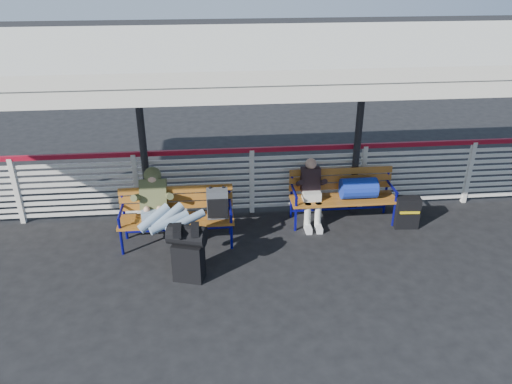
{
  "coord_description": "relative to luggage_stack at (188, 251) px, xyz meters",
  "views": [
    {
      "loc": [
        -0.71,
        -6.05,
        4.29
      ],
      "look_at": [
        -0.02,
        1.0,
        0.84
      ],
      "focal_mm": 35.0,
      "sensor_mm": 36.0,
      "label": 1
    }
  ],
  "objects": [
    {
      "name": "bench_left",
      "position": [
        0.01,
        1.03,
        0.12
      ],
      "size": [
        1.8,
        0.56,
        0.94
      ],
      "color": "#A76820",
      "rests_on": "ground"
    },
    {
      "name": "traveler_man",
      "position": [
        -0.35,
        0.69,
        0.25
      ],
      "size": [
        0.94,
        1.63,
        0.77
      ],
      "color": "#8BA4BC",
      "rests_on": "ground"
    },
    {
      "name": "luggage_stack",
      "position": [
        0.0,
        0.0,
        0.0
      ],
      "size": [
        0.59,
        0.44,
        0.88
      ],
      "rotation": [
        0.0,
        0.0,
        -0.3
      ],
      "color": "black",
      "rests_on": "ground"
    },
    {
      "name": "canopy",
      "position": [
        1.08,
        0.92,
        2.56
      ],
      "size": [
        12.6,
        3.6,
        3.16
      ],
      "color": "silver",
      "rests_on": "ground"
    },
    {
      "name": "ground",
      "position": [
        1.08,
        0.05,
        -0.48
      ],
      "size": [
        60.0,
        60.0,
        0.0
      ],
      "primitive_type": "plane",
      "color": "black",
      "rests_on": "ground"
    },
    {
      "name": "suitcase_side",
      "position": [
        3.65,
        1.16,
        -0.2
      ],
      "size": [
        0.41,
        0.27,
        0.55
      ],
      "rotation": [
        0.0,
        0.0,
        -0.07
      ],
      "color": "black",
      "rests_on": "ground"
    },
    {
      "name": "bench_right",
      "position": [
        2.73,
        1.46,
        0.12
      ],
      "size": [
        1.8,
        0.56,
        0.92
      ],
      "color": "#A76820",
      "rests_on": "ground"
    },
    {
      "name": "fence",
      "position": [
        1.08,
        1.95,
        0.18
      ],
      "size": [
        12.08,
        0.08,
        1.24
      ],
      "color": "silver",
      "rests_on": "ground"
    },
    {
      "name": "companion_person",
      "position": [
        2.05,
        1.45,
        0.12
      ],
      "size": [
        0.32,
        0.66,
        1.15
      ],
      "color": "beige",
      "rests_on": "ground"
    }
  ]
}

